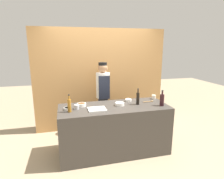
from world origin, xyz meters
name	(u,v)px	position (x,y,z in m)	size (l,w,h in m)	color
ground_plane	(114,151)	(0.00, 0.00, 0.00)	(14.00, 14.00, 0.00)	tan
cabinet_wall	(101,79)	(0.00, 1.25, 1.20)	(3.15, 0.18, 2.40)	#B7844C
counter	(114,129)	(0.00, 0.00, 0.46)	(2.02, 0.81, 0.91)	#3D3833
sauce_bowl_yellow	(67,109)	(-0.85, 0.01, 0.94)	(0.11, 0.11, 0.04)	white
sauce_bowl_brown	(82,105)	(-0.58, 0.14, 0.95)	(0.16, 0.16, 0.06)	white
sauce_bowl_white	(120,104)	(0.11, 0.01, 0.95)	(0.17, 0.17, 0.06)	white
sauce_bowl_green	(128,100)	(0.36, 0.23, 0.94)	(0.13, 0.13, 0.05)	white
cutting_board	(97,109)	(-0.34, -0.11, 0.92)	(0.31, 0.25, 0.02)	white
bottle_wine	(162,100)	(0.87, -0.19, 1.03)	(0.08, 0.08, 0.29)	black
bottle_soy	(138,98)	(0.46, -0.01, 1.03)	(0.06, 0.06, 0.31)	black
bottle_amber	(69,105)	(-0.81, -0.11, 1.03)	(0.06, 0.06, 0.30)	#9E661E
cup_steel	(77,107)	(-0.68, 0.00, 0.95)	(0.09, 0.09, 0.08)	#B7B7BC
cup_cream	(154,97)	(0.93, 0.26, 0.96)	(0.08, 0.08, 0.09)	silver
wooden_spoon	(149,101)	(0.75, 0.09, 0.92)	(0.22, 0.04, 0.02)	#B2844C
chef_center	(103,95)	(-0.04, 0.84, 0.92)	(0.31, 0.31, 1.65)	#28282D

